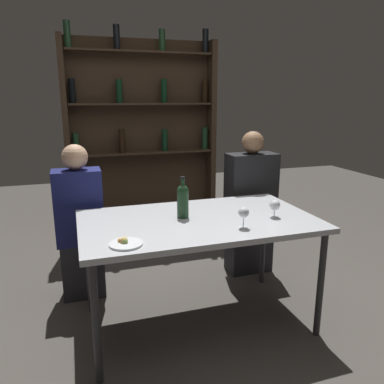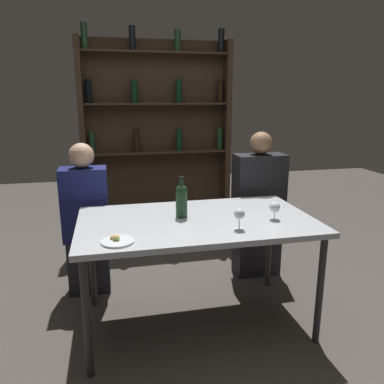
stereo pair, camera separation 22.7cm
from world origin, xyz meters
TOP-DOWN VIEW (x-y plane):
  - ground_plane at (0.00, 0.00)m, footprint 10.00×10.00m
  - dining_table at (0.00, 0.00)m, footprint 1.54×0.90m
  - wine_rack_wall at (0.00, 1.96)m, footprint 1.68×0.21m
  - wine_bottle at (-0.09, 0.06)m, footprint 0.08×0.08m
  - wine_glass_0 at (0.50, -0.12)m, footprint 0.07×0.07m
  - wine_glass_1 at (0.21, -0.25)m, footprint 0.07×0.07m
  - food_plate_0 at (-0.52, -0.31)m, footprint 0.18×0.18m
  - seated_person_left at (-0.75, 0.64)m, footprint 0.36×0.22m
  - seated_person_right at (0.71, 0.64)m, footprint 0.43×0.22m

SIDE VIEW (x-z plane):
  - ground_plane at x=0.00m, z-range 0.00..0.00m
  - seated_person_left at x=-0.75m, z-range -0.03..1.18m
  - seated_person_right at x=0.71m, z-range -0.04..1.23m
  - dining_table at x=0.00m, z-range 0.33..1.10m
  - food_plate_0 at x=-0.52m, z-range 0.76..0.80m
  - wine_glass_0 at x=0.50m, z-range 0.79..0.91m
  - wine_glass_1 at x=0.21m, z-range 0.80..0.93m
  - wine_bottle at x=-0.09m, z-range 0.75..1.03m
  - wine_rack_wall at x=0.00m, z-range 0.03..2.31m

